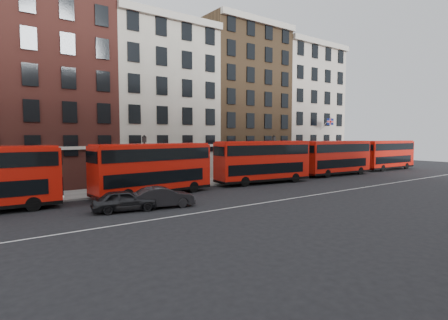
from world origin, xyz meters
TOP-DOWN VIEW (x-y plane):
  - ground at (0.00, 0.00)m, footprint 120.00×120.00m
  - pavement at (0.00, 10.50)m, footprint 80.00×5.00m
  - kerb at (0.00, 8.00)m, footprint 80.00×0.30m
  - road_centre_line at (0.00, -2.00)m, footprint 70.00×0.12m
  - building_terrace at (-0.31, 17.88)m, footprint 64.00×11.95m
  - bus_b at (-5.72, 6.55)m, footprint 11.31×3.75m
  - bus_c at (7.62, 6.56)m, footprint 11.59×4.04m
  - bus_d at (21.01, 6.56)m, footprint 11.27×3.28m
  - bus_e at (34.01, 6.56)m, footprint 11.05×3.08m
  - car_rear at (-10.24, 1.55)m, footprint 4.80×2.69m
  - car_front at (-7.50, 1.14)m, footprint 4.97×2.57m
  - lamp_post_left at (-5.65, 8.57)m, footprint 0.44×0.44m
  - lamp_post_right at (11.72, 9.02)m, footprint 0.44×0.44m
  - traffic_light at (21.29, 8.67)m, footprint 0.25×0.45m
  - iron_railings at (0.00, 12.70)m, footprint 6.60×0.06m

SIDE VIEW (x-z plane):
  - ground at x=0.00m, z-range 0.00..0.00m
  - road_centre_line at x=0.00m, z-range 0.00..0.01m
  - pavement at x=0.00m, z-range 0.00..0.15m
  - kerb at x=0.00m, z-range 0.00..0.16m
  - iron_railings at x=0.00m, z-range 0.15..1.15m
  - car_rear at x=-10.24m, z-range 0.00..1.54m
  - car_front at x=-7.50m, z-range 0.00..1.56m
  - traffic_light at x=21.29m, z-range 0.81..4.08m
  - bus_e at x=34.01m, z-range 0.17..4.77m
  - bus_b at x=-5.72m, z-range 0.17..4.84m
  - bus_d at x=21.01m, z-range 0.17..4.85m
  - bus_c at x=7.62m, z-range 0.17..4.95m
  - lamp_post_left at x=-5.65m, z-range 0.42..5.74m
  - lamp_post_right at x=11.72m, z-range 0.42..5.74m
  - building_terrace at x=-0.31m, z-range -0.76..21.24m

